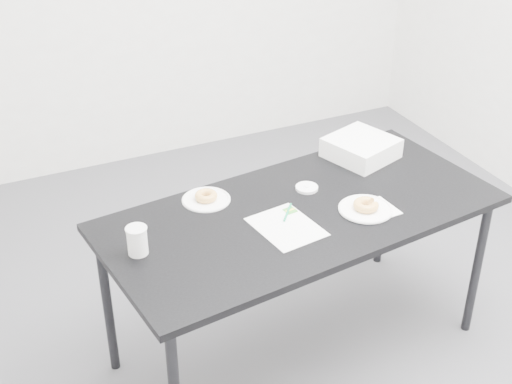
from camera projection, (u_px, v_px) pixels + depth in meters
name	position (u px, v px, depth m)	size (l,w,h in m)	color
floor	(273.00, 329.00, 3.44)	(4.00, 4.00, 0.00)	#4E4E53
table	(301.00, 221.00, 2.98)	(1.74, 0.98, 0.76)	black
scorecard	(286.00, 227.00, 2.84)	(0.22, 0.29, 0.00)	white
logo_patch	(290.00, 210.00, 2.94)	(0.05, 0.05, 0.00)	green
pen	(288.00, 212.00, 2.92)	(0.01, 0.01, 0.13)	#0C8853
napkin	(376.00, 209.00, 2.95)	(0.16, 0.16, 0.00)	white
plate_near	(366.00, 209.00, 2.94)	(0.23, 0.23, 0.01)	white
donut_near	(366.00, 205.00, 2.93)	(0.11, 0.11, 0.04)	gold
plate_far	(206.00, 200.00, 3.01)	(0.21, 0.21, 0.01)	white
donut_far	(206.00, 196.00, 3.00)	(0.10, 0.10, 0.03)	gold
coffee_cup	(137.00, 241.00, 2.66)	(0.08, 0.08, 0.11)	white
cup_lid	(307.00, 188.00, 3.09)	(0.10, 0.10, 0.01)	white
bakery_box	(361.00, 148.00, 3.33)	(0.28, 0.28, 0.09)	white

